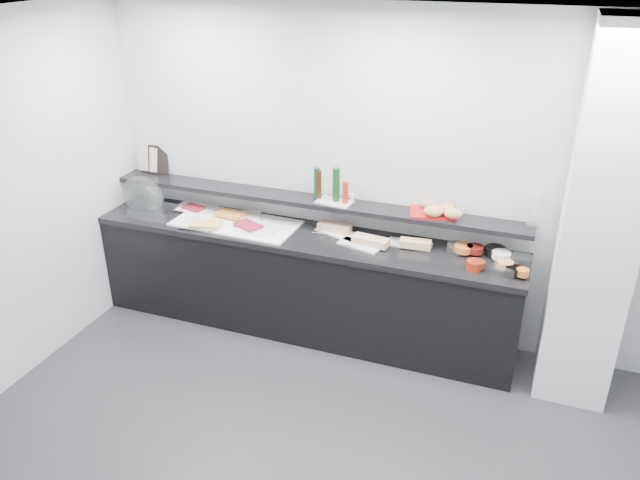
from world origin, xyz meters
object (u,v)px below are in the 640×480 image
(sandwich_plate_mid, at_px, (360,245))
(carafe, at_px, (535,210))
(framed_print, at_px, (158,160))
(cloche_base, at_px, (154,209))
(bread_tray, at_px, (433,213))
(condiment_tray, at_px, (335,202))

(sandwich_plate_mid, bearing_deg, carafe, 25.26)
(sandwich_plate_mid, distance_m, framed_print, 2.09)
(sandwich_plate_mid, height_order, carafe, carafe)
(cloche_base, height_order, sandwich_plate_mid, cloche_base)
(sandwich_plate_mid, relative_size, framed_print, 1.32)
(framed_print, relative_size, bread_tray, 0.74)
(condiment_tray, bearing_deg, sandwich_plate_mid, -29.83)
(sandwich_plate_mid, relative_size, condiment_tray, 1.20)
(cloche_base, distance_m, framed_print, 0.47)
(bread_tray, bearing_deg, cloche_base, 172.12)
(cloche_base, distance_m, bread_tray, 2.46)
(carafe, bearing_deg, bread_tray, 179.33)
(cloche_base, bearing_deg, sandwich_plate_mid, -1.94)
(cloche_base, bearing_deg, carafe, 2.90)
(cloche_base, xyz_separation_m, sandwich_plate_mid, (1.93, -0.04, -0.01))
(sandwich_plate_mid, bearing_deg, cloche_base, -166.90)
(cloche_base, xyz_separation_m, carafe, (3.19, 0.20, 0.38))
(sandwich_plate_mid, xyz_separation_m, bread_tray, (0.51, 0.25, 0.25))
(cloche_base, distance_m, condiment_tray, 1.67)
(condiment_tray, xyz_separation_m, carafe, (1.55, 0.03, 0.14))
(cloche_base, height_order, condiment_tray, condiment_tray)
(cloche_base, bearing_deg, framed_print, 108.74)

